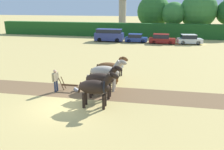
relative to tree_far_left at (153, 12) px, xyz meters
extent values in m
plane|color=tan|center=(-4.41, -39.46, -4.79)|extent=(240.00, 240.00, 0.00)
cube|color=brown|center=(-6.42, -36.92, -4.79)|extent=(26.35, 3.43, 0.01)
cube|color=#1E511E|center=(-4.41, -6.97, -3.41)|extent=(55.39, 1.58, 2.76)
cylinder|color=#4C3823|center=(0.00, 0.00, -3.38)|extent=(0.44, 0.44, 2.81)
sphere|color=#2D6628|center=(0.00, 0.00, 0.00)|extent=(7.22, 7.22, 7.22)
cylinder|color=#4C3823|center=(4.15, -2.80, -3.22)|extent=(0.44, 0.44, 3.14)
sphere|color=#387533|center=(4.15, -2.80, -0.34)|extent=(4.77, 4.77, 4.77)
cylinder|color=#4C3823|center=(9.09, -2.02, -3.26)|extent=(0.44, 0.44, 3.07)
sphere|color=#387533|center=(9.09, -2.02, 0.29)|extent=(7.33, 7.33, 7.33)
cylinder|color=gray|center=(-10.67, 23.08, -0.95)|extent=(2.39, 2.39, 7.68)
ellipsoid|color=black|center=(-2.42, -39.14, -3.45)|extent=(1.98, 0.98, 0.88)
cylinder|color=black|center=(-1.79, -38.86, -4.31)|extent=(0.18, 0.18, 0.95)
cylinder|color=black|center=(-1.77, -39.37, -4.31)|extent=(0.18, 0.18, 0.95)
cylinder|color=black|center=(-3.06, -38.90, -4.31)|extent=(0.18, 0.18, 0.95)
cylinder|color=black|center=(-3.04, -39.41, -4.31)|extent=(0.18, 0.18, 0.95)
cylinder|color=black|center=(-1.59, -39.11, -2.95)|extent=(0.83, 0.44, 0.92)
ellipsoid|color=black|center=(-1.16, -39.10, -2.64)|extent=(0.69, 0.28, 0.54)
cube|color=black|center=(-1.40, -39.11, -2.76)|extent=(0.43, 0.09, 0.58)
cylinder|color=black|center=(-3.34, -39.16, -3.54)|extent=(0.30, 0.13, 0.71)
torus|color=black|center=(-1.73, -39.12, -3.38)|extent=(0.14, 0.90, 0.89)
ellipsoid|color=black|center=(-2.46, -37.58, -3.45)|extent=(1.99, 0.90, 0.81)
cylinder|color=black|center=(-1.83, -37.33, -4.30)|extent=(0.18, 0.18, 0.98)
cylinder|color=black|center=(-1.82, -37.80, -4.30)|extent=(0.18, 0.18, 0.98)
cylinder|color=black|center=(-3.11, -37.37, -4.30)|extent=(0.18, 0.18, 0.98)
cylinder|color=black|center=(-3.09, -37.84, -4.30)|extent=(0.18, 0.18, 0.98)
cylinder|color=black|center=(-1.63, -37.56, -2.95)|extent=(0.80, 0.40, 0.91)
ellipsoid|color=black|center=(-1.19, -37.55, -2.64)|extent=(0.69, 0.28, 0.54)
cube|color=gray|center=(-1.43, -37.55, -2.78)|extent=(0.44, 0.09, 0.58)
cylinder|color=gray|center=(-3.40, -37.61, -3.53)|extent=(0.30, 0.13, 0.71)
torus|color=black|center=(-1.77, -37.56, -3.38)|extent=(0.13, 0.83, 0.83)
ellipsoid|color=#B2A38E|center=(-2.51, -36.03, -3.44)|extent=(2.25, 1.09, 0.98)
cylinder|color=#B2A38E|center=(-1.79, -35.73, -4.33)|extent=(0.18, 0.18, 0.91)
cylinder|color=#B2A38E|center=(-1.78, -36.29, -4.33)|extent=(0.18, 0.18, 0.91)
cylinder|color=#B2A38E|center=(-3.24, -35.77, -4.33)|extent=(0.18, 0.18, 0.91)
cylinder|color=#B2A38E|center=(-3.22, -36.34, -4.33)|extent=(0.18, 0.18, 0.91)
cylinder|color=#B2A38E|center=(-1.56, -36.00, -2.91)|extent=(0.88, 0.49, 0.96)
ellipsoid|color=#B2A38E|center=(-1.13, -35.99, -2.60)|extent=(0.69, 0.28, 0.54)
cube|color=black|center=(-1.37, -36.00, -2.70)|extent=(0.44, 0.09, 0.59)
cylinder|color=black|center=(-3.56, -36.06, -3.54)|extent=(0.30, 0.13, 0.71)
torus|color=black|center=(-1.73, -36.01, -3.36)|extent=(0.14, 0.99, 0.99)
ellipsoid|color=brown|center=(-2.55, -34.48, -3.52)|extent=(2.12, 0.98, 0.88)
cylinder|color=brown|center=(-1.88, -34.21, -4.35)|extent=(0.18, 0.18, 0.88)
cylinder|color=brown|center=(-1.86, -34.71, -4.35)|extent=(0.18, 0.18, 0.88)
cylinder|color=brown|center=(-3.24, -34.25, -4.35)|extent=(0.18, 0.18, 0.88)
cylinder|color=brown|center=(-3.22, -34.75, -4.35)|extent=(0.18, 0.18, 0.88)
cylinder|color=brown|center=(-1.66, -34.45, -3.02)|extent=(0.82, 0.44, 0.91)
ellipsoid|color=brown|center=(-1.24, -34.44, -2.72)|extent=(0.69, 0.28, 0.54)
cube|color=black|center=(-1.48, -34.45, -2.84)|extent=(0.43, 0.09, 0.57)
cylinder|color=black|center=(-3.54, -34.51, -3.61)|extent=(0.30, 0.13, 0.71)
torus|color=black|center=(-1.82, -34.46, -3.45)|extent=(0.14, 0.90, 0.89)
cube|color=#4C331E|center=(-5.00, -36.88, -4.34)|extent=(1.28, 0.14, 0.12)
cube|color=#939399|center=(-4.49, -36.87, -4.69)|extent=(0.49, 0.21, 0.39)
cylinder|color=#4C331E|center=(-5.58, -36.70, -4.24)|extent=(0.40, 0.07, 0.96)
cylinder|color=#4C331E|center=(-5.56, -37.10, -4.24)|extent=(0.40, 0.07, 0.96)
cylinder|color=#28334C|center=(-5.89, -37.14, -4.36)|extent=(0.14, 0.14, 0.85)
cylinder|color=#28334C|center=(-5.95, -37.36, -4.36)|extent=(0.14, 0.14, 0.85)
cube|color=tan|center=(-5.92, -37.25, -3.63)|extent=(0.33, 0.53, 0.61)
sphere|color=tan|center=(-5.92, -37.25, -3.21)|extent=(0.23, 0.23, 0.23)
cylinder|color=tan|center=(-5.84, -36.97, -3.65)|extent=(0.09, 0.09, 0.57)
cylinder|color=tan|center=(-6.00, -37.53, -3.65)|extent=(0.09, 0.09, 0.57)
cylinder|color=#38332D|center=(-1.80, -32.47, -4.40)|extent=(0.14, 0.14, 0.78)
cylinder|color=#38332D|center=(-1.95, -32.61, -4.40)|extent=(0.14, 0.14, 0.78)
cube|color=silver|center=(-1.88, -32.54, -3.73)|extent=(0.47, 0.46, 0.55)
sphere|color=tan|center=(-1.88, -32.54, -3.34)|extent=(0.21, 0.21, 0.21)
cylinder|color=silver|center=(-1.67, -32.36, -3.75)|extent=(0.09, 0.09, 0.52)
cylinder|color=silver|center=(-2.08, -32.72, -3.75)|extent=(0.09, 0.09, 0.52)
cube|color=navy|center=(-7.15, -13.36, -3.93)|extent=(5.06, 2.05, 1.31)
cube|color=black|center=(-7.15, -13.36, -2.97)|extent=(4.45, 1.84, 0.60)
cube|color=navy|center=(-7.15, -13.36, -2.64)|extent=(4.45, 1.84, 0.06)
cylinder|color=black|center=(-5.60, -12.46, -4.42)|extent=(0.74, 0.23, 0.74)
cylinder|color=black|center=(-5.58, -14.22, -4.42)|extent=(0.74, 0.23, 0.74)
cylinder|color=black|center=(-8.72, -12.51, -4.42)|extent=(0.74, 0.23, 0.74)
cylinder|color=black|center=(-8.70, -14.26, -4.42)|extent=(0.74, 0.23, 0.74)
cube|color=navy|center=(-2.38, -13.18, -4.28)|extent=(3.83, 1.84, 0.66)
cube|color=black|center=(-2.57, -13.18, -3.69)|extent=(2.30, 1.65, 0.54)
cube|color=navy|center=(-2.57, -13.18, -3.39)|extent=(2.30, 1.65, 0.06)
cylinder|color=black|center=(-1.20, -12.37, -4.47)|extent=(0.64, 0.22, 0.64)
cylinder|color=black|center=(-1.19, -13.97, -4.47)|extent=(0.64, 0.22, 0.64)
cylinder|color=black|center=(-3.57, -12.39, -4.47)|extent=(0.64, 0.22, 0.64)
cylinder|color=black|center=(-3.55, -13.98, -4.47)|extent=(0.64, 0.22, 0.64)
cube|color=maroon|center=(2.01, -13.82, -4.25)|extent=(4.32, 1.88, 0.74)
cube|color=black|center=(1.79, -13.81, -3.56)|extent=(2.61, 1.65, 0.64)
cube|color=maroon|center=(1.79, -13.81, -3.21)|extent=(2.61, 1.65, 0.06)
cylinder|color=black|center=(3.35, -13.11, -4.49)|extent=(0.61, 0.24, 0.60)
cylinder|color=black|center=(3.30, -14.62, -4.49)|extent=(0.61, 0.24, 0.60)
cylinder|color=black|center=(0.71, -13.02, -4.49)|extent=(0.61, 0.24, 0.60)
cylinder|color=black|center=(0.66, -14.53, -4.49)|extent=(0.61, 0.24, 0.60)
cube|color=silver|center=(6.44, -13.34, -4.24)|extent=(4.09, 2.19, 0.73)
cube|color=black|center=(6.24, -13.37, -3.57)|extent=(2.52, 1.82, 0.60)
cube|color=silver|center=(6.24, -13.37, -3.24)|extent=(2.52, 1.82, 0.06)
cylinder|color=black|center=(7.54, -12.45, -4.45)|extent=(0.69, 0.30, 0.67)
cylinder|color=black|center=(7.73, -13.93, -4.45)|extent=(0.69, 0.30, 0.67)
cylinder|color=black|center=(5.14, -12.76, -4.45)|extent=(0.69, 0.30, 0.67)
cylinder|color=black|center=(5.33, -14.23, -4.45)|extent=(0.69, 0.30, 0.67)
camera|label=1|loc=(1.21, -51.22, 1.36)|focal=35.00mm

